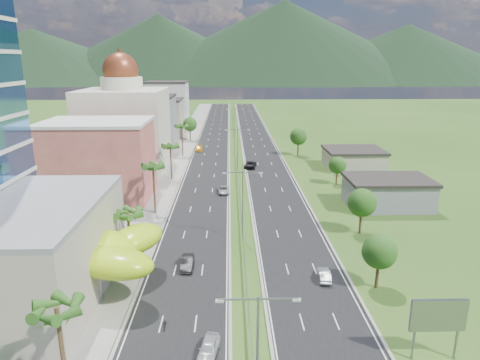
{
  "coord_description": "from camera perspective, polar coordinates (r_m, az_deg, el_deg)",
  "views": [
    {
      "loc": [
        -1.95,
        -51.6,
        27.06
      ],
      "look_at": [
        -0.17,
        19.28,
        7.0
      ],
      "focal_mm": 32.0,
      "sensor_mm": 36.0,
      "label": 1
    }
  ],
  "objects": [
    {
      "name": "streetlight_median_c",
      "position": [
        103.63,
        -0.33,
        4.49
      ],
      "size": [
        6.04,
        0.25,
        11.0
      ],
      "color": "gray",
      "rests_on": "ground"
    },
    {
      "name": "streetlight_median_b",
      "position": [
        64.89,
        0.36,
        -2.44
      ],
      "size": [
        6.04,
        0.25,
        11.0
      ],
      "color": "gray",
      "rests_on": "ground"
    },
    {
      "name": "streetlight_median_e",
      "position": [
        192.68,
        -0.86,
        9.74
      ],
      "size": [
        6.04,
        0.25,
        11.0
      ],
      "color": "gray",
      "rests_on": "ground"
    },
    {
      "name": "ground",
      "position": [
        58.29,
        0.66,
        -11.86
      ],
      "size": [
        500.0,
        500.0,
        0.0
      ],
      "primitive_type": "plane",
      "color": "#2D5119",
      "rests_on": "ground"
    },
    {
      "name": "car_dark_left",
      "position": [
        58.83,
        -7.04,
        -10.85
      ],
      "size": [
        1.62,
        4.56,
        1.5
      ],
      "primitive_type": "imported",
      "rotation": [
        0.0,
        0.0,
        0.01
      ],
      "color": "black",
      "rests_on": "road_left"
    },
    {
      "name": "midrise_beige",
      "position": [
        156.98,
        -10.71,
        8.0
      ],
      "size": [
        16.0,
        15.0,
        13.0
      ],
      "primitive_type": "cube",
      "color": "#B1A992",
      "rests_on": "ground"
    },
    {
      "name": "leafy_tree_rd",
      "position": [
        125.08,
        7.8,
        5.76
      ],
      "size": [
        4.9,
        4.9,
        8.05
      ],
      "color": "#47301C",
      "rests_on": "ground"
    },
    {
      "name": "shed_near",
      "position": [
        85.83,
        19.06,
        -1.72
      ],
      "size": [
        15.0,
        10.0,
        5.0
      ],
      "primitive_type": "cube",
      "color": "gray",
      "rests_on": "ground"
    },
    {
      "name": "leafy_tree_rc",
      "position": [
        97.36,
        12.85,
        1.92
      ],
      "size": [
        3.85,
        3.85,
        6.33
      ],
      "color": "#47301C",
      "rests_on": "ground"
    },
    {
      "name": "streetlight_median_d",
      "position": [
        148.01,
        -0.67,
        7.91
      ],
      "size": [
        6.04,
        0.25,
        11.0
      ],
      "color": "gray",
      "rests_on": "ground"
    },
    {
      "name": "lime_canopy",
      "position": [
        55.48,
        -20.53,
        -8.71
      ],
      "size": [
        18.0,
        15.0,
        7.4
      ],
      "color": "#B0DE15",
      "rests_on": "ground"
    },
    {
      "name": "car_yellow_far_left",
      "position": [
        131.5,
        -5.49,
        4.21
      ],
      "size": [
        2.29,
        5.32,
        1.53
      ],
      "primitive_type": "imported",
      "rotation": [
        0.0,
        0.0,
        0.03
      ],
      "color": "orange",
      "rests_on": "road_left"
    },
    {
      "name": "mountain_ridge",
      "position": [
        506.13,
        5.74,
        12.66
      ],
      "size": [
        860.0,
        140.0,
        90.0
      ],
      "primitive_type": null,
      "color": "black",
      "rests_on": "ground"
    },
    {
      "name": "median_guardrail",
      "position": [
        126.4,
        -0.52,
        3.72
      ],
      "size": [
        0.1,
        216.06,
        0.76
      ],
      "color": "gray",
      "rests_on": "ground"
    },
    {
      "name": "car_white_near_left",
      "position": [
        43.54,
        -4.2,
        -21.42
      ],
      "size": [
        2.36,
        4.4,
        1.42
      ],
      "primitive_type": "imported",
      "rotation": [
        0.0,
        0.0,
        -0.17
      ],
      "color": "silver",
      "rests_on": "road_left"
    },
    {
      "name": "palm_tree_d",
      "position": [
        99.48,
        -9.26,
        4.28
      ],
      "size": [
        3.6,
        3.6,
        8.6
      ],
      "color": "#47301C",
      "rests_on": "ground"
    },
    {
      "name": "car_silver_right",
      "position": [
        56.63,
        11.17,
        -12.27
      ],
      "size": [
        1.77,
        4.1,
        1.31
      ],
      "primitive_type": "imported",
      "rotation": [
        0.0,
        0.0,
        3.04
      ],
      "color": "#ACB0B4",
      "rests_on": "road_right"
    },
    {
      "name": "leafy_tree_rb",
      "position": [
        70.44,
        15.96,
        -2.93
      ],
      "size": [
        4.55,
        4.55,
        7.47
      ],
      "color": "#47301C",
      "rests_on": "ground"
    },
    {
      "name": "streetlight_median_a",
      "position": [
        33.52,
        2.35,
        -21.51
      ],
      "size": [
        6.04,
        0.25,
        11.0
      ],
      "color": "gray",
      "rests_on": "ground"
    },
    {
      "name": "palm_tree_b",
      "position": [
        58.79,
        -14.72,
        -4.63
      ],
      "size": [
        3.6,
        3.6,
        8.1
      ],
      "color": "#47301C",
      "rests_on": "ground"
    },
    {
      "name": "pink_shophouse",
      "position": [
        89.72,
        -18.29,
        2.4
      ],
      "size": [
        20.0,
        15.0,
        15.0
      ],
      "primitive_type": "cube",
      "color": "#B54F4A",
      "rests_on": "ground"
    },
    {
      "name": "shed_far",
      "position": [
        114.02,
        14.89,
        2.67
      ],
      "size": [
        14.0,
        12.0,
        4.4
      ],
      "primitive_type": "cube",
      "color": "#B1A992",
      "rests_on": "ground"
    },
    {
      "name": "car_silver_mid_left",
      "position": [
        89.55,
        -2.25,
        -1.32
      ],
      "size": [
        2.79,
        5.1,
        1.36
      ],
      "primitive_type": "imported",
      "rotation": [
        0.0,
        0.0,
        0.11
      ],
      "color": "#94979B",
      "rests_on": "road_left"
    },
    {
      "name": "motorcycle",
      "position": [
        47.66,
        -10.0,
        -18.18
      ],
      "size": [
        0.6,
        1.8,
        1.14
      ],
      "primitive_type": "imported",
      "rotation": [
        0.0,
        0.0,
        0.03
      ],
      "color": "black",
      "rests_on": "road_left"
    },
    {
      "name": "road_left",
      "position": [
        144.26,
        -3.63,
        4.96
      ],
      "size": [
        11.0,
        260.0,
        0.04
      ],
      "primitive_type": "cube",
      "color": "black",
      "rests_on": "ground"
    },
    {
      "name": "sidewalk_left",
      "position": [
        144.93,
        -7.4,
        4.93
      ],
      "size": [
        7.0,
        260.0,
        0.12
      ],
      "primitive_type": "cube",
      "color": "gray",
      "rests_on": "ground"
    },
    {
      "name": "midrise_grey",
      "position": [
        135.31,
        -12.19,
        7.35
      ],
      "size": [
        16.0,
        15.0,
        16.0
      ],
      "primitive_type": "cube",
      "color": "gray",
      "rests_on": "ground"
    },
    {
      "name": "car_dark_far_right",
      "position": [
        110.8,
        1.4,
        2.11
      ],
      "size": [
        3.67,
        6.25,
        1.63
      ],
      "primitive_type": "imported",
      "rotation": [
        0.0,
        0.0,
        2.97
      ],
      "color": "black",
      "rests_on": "road_right"
    },
    {
      "name": "midrise_white",
      "position": [
        179.28,
        -9.6,
        9.8
      ],
      "size": [
        16.0,
        15.0,
        18.0
      ],
      "primitive_type": "cube",
      "color": "silver",
      "rests_on": "ground"
    },
    {
      "name": "billboard",
      "position": [
        44.72,
        24.93,
        -16.24
      ],
      "size": [
        5.2,
        0.35,
        6.2
      ],
      "color": "gray",
      "rests_on": "ground"
    },
    {
      "name": "palm_tree_c",
      "position": [
        77.1,
        -11.52,
        1.54
      ],
      "size": [
        3.6,
        3.6,
        9.6
      ],
      "color": "#47301C",
      "rests_on": "ground"
    },
    {
      "name": "road_right",
      "position": [
        144.47,
        2.35,
        5.0
      ],
      "size": [
        11.0,
        260.0,
        0.04
      ],
      "primitive_type": "cube",
      "color": "black",
      "rests_on": "ground"
    },
    {
      "name": "leafy_tree_lfar",
      "position": [
        148.78,
        -6.7,
        7.39
      ],
      "size": [
        4.9,
        4.9,
        8.05
      ],
      "color": "#47301C",
      "rests_on": "ground"
    },
    {
      "name": "leafy_tree_ra",
      "position": [
        54.68,
        18.1,
        -9.09
      ],
      "size": [
        4.2,
        4.2,
        6.9
      ],
      "color": "#47301C",
      "rests_on": "ground"
    },
    {
      "name": "palm_tree_a",
      "position": [
        37.71,
        -23.21,
        -15.94
      ],
      "size": [
        3.6,
        3.6,
        9.1
      ],
      "color": "#47301C",
      "rests_on": "ground"
    },
    {
      "name": "domed_building",
      "position": [
        110.85,
        -15.13,
        7.11
      ],
      "size": [
        20.0,
        20.0,
        28.7
      ],
      "color": "beige",
      "rests_on": "ground"
    },
    {
      "name": "palm_tree_e",
      "position": [
        123.78,
        -7.76,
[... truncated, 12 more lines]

